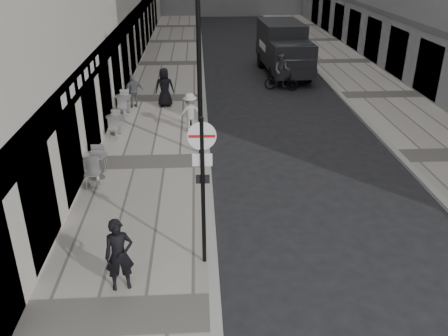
# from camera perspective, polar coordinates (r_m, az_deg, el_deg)

# --- Properties ---
(sidewalk) EXTENTS (4.00, 60.00, 0.12)m
(sidewalk) POSITION_cam_1_polar(r_m,az_deg,el_deg) (24.03, -7.31, 8.24)
(sidewalk) COLOR #A19A92
(sidewalk) RESTS_ON ground
(far_sidewalk) EXTENTS (4.00, 60.00, 0.12)m
(far_sidewalk) POSITION_cam_1_polar(r_m,az_deg,el_deg) (25.69, 18.24, 8.29)
(far_sidewalk) COLOR #A19A92
(far_sidewalk) RESTS_ON ground
(walking_man) EXTENTS (0.70, 0.54, 1.71)m
(walking_man) POSITION_cam_1_polar(r_m,az_deg,el_deg) (10.61, -12.50, -10.19)
(walking_man) COLOR black
(walking_man) RESTS_ON sidewalk
(sign_post) EXTENTS (0.63, 0.10, 3.65)m
(sign_post) POSITION_cam_1_polar(r_m,az_deg,el_deg) (10.44, -2.59, -0.69)
(sign_post) COLOR black
(sign_post) RESTS_ON sidewalk
(lamppost) EXTENTS (0.28, 0.28, 6.30)m
(lamppost) POSITION_cam_1_polar(r_m,az_deg,el_deg) (16.29, -3.03, 13.20)
(lamppost) COLOR black
(lamppost) RESTS_ON sidewalk
(bollard_near) EXTENTS (0.13, 0.13, 0.97)m
(bollard_near) POSITION_cam_1_polar(r_m,az_deg,el_deg) (20.37, -2.77, 6.88)
(bollard_near) COLOR black
(bollard_near) RESTS_ON sidewalk
(bollard_far) EXTENTS (0.13, 0.13, 0.95)m
(bollard_far) POSITION_cam_1_polar(r_m,az_deg,el_deg) (19.99, -4.05, 6.45)
(bollard_far) COLOR black
(bollard_far) RESTS_ON sidewalk
(panel_van) EXTENTS (2.54, 6.27, 2.91)m
(panel_van) POSITION_cam_1_polar(r_m,az_deg,el_deg) (28.84, 7.16, 14.34)
(panel_van) COLOR black
(panel_van) RESTS_ON ground
(cyclist) EXTENTS (1.90, 1.16, 1.93)m
(cyclist) POSITION_cam_1_polar(r_m,az_deg,el_deg) (25.58, 6.93, 10.92)
(cyclist) COLOR black
(cyclist) RESTS_ON ground
(pedestrian_a) EXTENTS (0.99, 0.72, 1.55)m
(pedestrian_a) POSITION_cam_1_polar(r_m,az_deg,el_deg) (22.58, -10.84, 9.10)
(pedestrian_a) COLOR #5B5B60
(pedestrian_a) RESTS_ON sidewalk
(pedestrian_b) EXTENTS (1.12, 0.77, 1.58)m
(pedestrian_b) POSITION_cam_1_polar(r_m,az_deg,el_deg) (19.23, -4.10, 6.68)
(pedestrian_b) COLOR #B3ADA5
(pedestrian_b) RESTS_ON sidewalk
(pedestrian_c) EXTENTS (0.90, 0.61, 1.80)m
(pedestrian_c) POSITION_cam_1_polar(r_m,az_deg,el_deg) (22.50, -7.16, 9.61)
(pedestrian_c) COLOR black
(pedestrian_c) RESTS_ON sidewalk
(cafe_table_near) EXTENTS (0.77, 1.73, 0.99)m
(cafe_table_near) POSITION_cam_1_polar(r_m,az_deg,el_deg) (15.79, -15.15, 0.43)
(cafe_table_near) COLOR #BBBBBE
(cafe_table_near) RESTS_ON sidewalk
(cafe_table_mid) EXTENTS (0.75, 1.70, 0.97)m
(cafe_table_mid) POSITION_cam_1_polar(r_m,az_deg,el_deg) (21.85, -11.97, 7.67)
(cafe_table_mid) COLOR silver
(cafe_table_mid) RESTS_ON sidewalk
(cafe_table_far) EXTENTS (0.70, 1.57, 0.89)m
(cafe_table_far) POSITION_cam_1_polar(r_m,az_deg,el_deg) (19.42, -12.99, 5.23)
(cafe_table_far) COLOR silver
(cafe_table_far) RESTS_ON sidewalk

